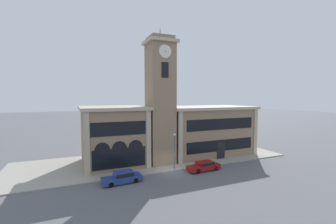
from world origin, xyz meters
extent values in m
plane|color=#56565B|center=(0.00, 0.00, 0.00)|extent=(300.00, 300.00, 0.00)
cube|color=gray|center=(0.00, 6.63, 0.07)|extent=(43.47, 13.25, 0.15)
cube|color=#897056|center=(0.00, 4.31, 9.15)|extent=(3.79, 3.79, 18.31)
cube|color=tan|center=(0.00, 4.31, 18.53)|extent=(4.49, 4.49, 0.45)
cube|color=#897056|center=(0.00, 4.31, 19.06)|extent=(3.48, 3.48, 0.60)
cylinder|color=#4C4C51|center=(0.00, 4.31, 19.96)|extent=(0.10, 0.10, 1.20)
cylinder|color=silver|center=(0.00, 2.37, 16.87)|extent=(1.88, 0.10, 1.88)
cylinder|color=black|center=(0.00, 2.30, 16.87)|extent=(0.15, 0.04, 0.15)
cylinder|color=silver|center=(1.94, 4.31, 16.87)|extent=(0.10, 1.88, 1.88)
cylinder|color=black|center=(2.01, 4.31, 16.87)|extent=(0.04, 0.15, 0.15)
cube|color=black|center=(0.00, 2.38, 14.22)|extent=(1.06, 0.10, 2.20)
cube|color=#897056|center=(-6.69, 6.84, 4.22)|extent=(9.00, 8.84, 8.43)
cube|color=tan|center=(-6.69, 6.84, 8.66)|extent=(9.70, 9.54, 0.45)
cube|color=tan|center=(-10.85, 2.36, 4.22)|extent=(0.70, 0.16, 8.43)
cube|color=tan|center=(-2.54, 2.36, 4.22)|extent=(0.70, 0.16, 8.43)
cube|color=black|center=(-6.69, 2.38, 6.07)|extent=(7.38, 0.10, 1.86)
cube|color=black|center=(-6.69, 2.38, 2.02)|extent=(7.20, 0.10, 2.70)
cylinder|color=black|center=(-8.95, 2.37, 3.37)|extent=(1.98, 0.06, 1.98)
cylinder|color=black|center=(-6.69, 2.37, 3.37)|extent=(1.98, 0.06, 1.98)
cylinder|color=black|center=(-4.44, 2.37, 3.37)|extent=(1.98, 0.06, 1.98)
cube|color=#897056|center=(9.97, 6.84, 4.09)|extent=(15.54, 8.84, 8.18)
cube|color=tan|center=(9.97, 6.84, 8.41)|extent=(16.24, 9.54, 0.45)
cube|color=tan|center=(2.54, 2.36, 4.09)|extent=(0.70, 0.16, 8.18)
cube|color=tan|center=(17.39, 2.36, 4.09)|extent=(0.70, 0.16, 8.18)
cube|color=black|center=(9.97, 2.38, 5.89)|extent=(12.75, 0.10, 1.80)
cube|color=black|center=(9.97, 2.37, 1.47)|extent=(1.50, 0.12, 2.95)
cube|color=black|center=(9.97, 2.38, 2.36)|extent=(12.75, 0.10, 1.83)
cube|color=navy|center=(-7.17, -1.34, 0.49)|extent=(4.84, 2.03, 0.64)
cube|color=navy|center=(-6.98, -1.33, 1.10)|extent=(2.37, 1.69, 0.58)
cube|color=black|center=(-6.98, -1.33, 1.10)|extent=(2.28, 1.72, 0.44)
cylinder|color=black|center=(-8.58, -2.18, 0.30)|extent=(0.62, 0.26, 0.61)
cylinder|color=black|center=(-8.69, -0.70, 0.30)|extent=(0.62, 0.26, 0.61)
cylinder|color=black|center=(-5.65, -1.98, 0.30)|extent=(0.62, 0.26, 0.61)
cylinder|color=black|center=(-5.76, -0.50, 0.30)|extent=(0.62, 0.26, 0.61)
cube|color=maroon|center=(4.31, -1.34, 0.51)|extent=(4.90, 2.03, 0.62)
cube|color=maroon|center=(4.50, -1.33, 1.05)|extent=(2.40, 1.69, 0.48)
cube|color=black|center=(4.50, -1.33, 1.05)|extent=(2.31, 1.72, 0.36)
cylinder|color=black|center=(2.88, -2.18, 0.36)|extent=(0.73, 0.27, 0.71)
cylinder|color=black|center=(2.78, -0.70, 0.36)|extent=(0.73, 0.27, 0.71)
cylinder|color=black|center=(5.85, -1.98, 0.36)|extent=(0.73, 0.27, 0.71)
cylinder|color=black|center=(5.74, -0.49, 0.36)|extent=(0.73, 0.27, 0.71)
cylinder|color=#4C4C51|center=(0.59, 0.36, 2.53)|extent=(0.12, 0.12, 4.76)
sphere|color=silver|center=(0.59, 0.36, 5.09)|extent=(0.36, 0.36, 0.36)
camera|label=1|loc=(-12.49, -27.74, 10.31)|focal=24.00mm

